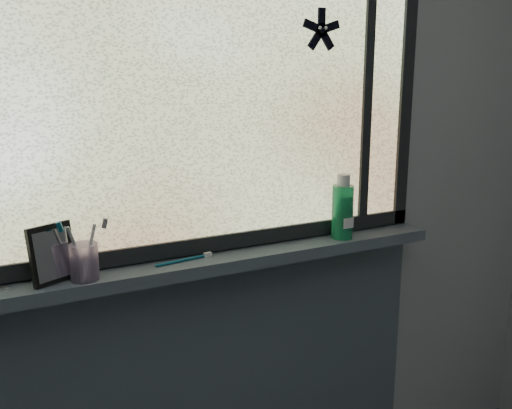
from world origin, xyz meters
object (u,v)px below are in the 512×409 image
object	(u,v)px
toothbrush_cup	(84,262)
mouthwash_bottle	(343,207)
cream_tube	(345,216)
vanity_mirror	(52,254)

from	to	relation	value
toothbrush_cup	mouthwash_bottle	size ratio (longest dim) A/B	0.56
toothbrush_cup	cream_tube	distance (m)	0.89
vanity_mirror	cream_tube	size ratio (longest dim) A/B	1.56
vanity_mirror	cream_tube	xyz separation A→B (m)	(0.97, -0.02, -0.00)
toothbrush_cup	cream_tube	size ratio (longest dim) A/B	0.99
mouthwash_bottle	cream_tube	distance (m)	0.04
vanity_mirror	cream_tube	distance (m)	0.97
mouthwash_bottle	cream_tube	bearing A→B (deg)	-19.63
toothbrush_cup	mouthwash_bottle	bearing A→B (deg)	0.56
vanity_mirror	toothbrush_cup	distance (m)	0.09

